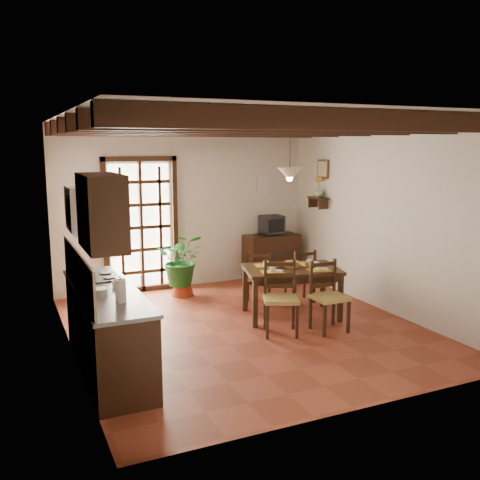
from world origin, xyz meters
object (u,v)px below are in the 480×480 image
chair_near_right (329,309)px  sideboard (271,257)px  kitchen_counter (107,329)px  crt_tv (272,224)px  chair_far_left (258,287)px  chair_near_left (281,311)px  chair_far_right (300,285)px  dining_table (291,274)px  potted_plant (182,262)px  pendant_lamp (290,173)px

chair_near_right → sideboard: chair_near_right is taller
sideboard → kitchen_counter: bearing=-143.1°
crt_tv → chair_far_left: bearing=-126.1°
chair_near_left → chair_far_left: 1.36m
chair_far_right → dining_table: bearing=51.6°
potted_plant → pendant_lamp: bearing=-55.0°
kitchen_counter → dining_table: 2.90m
chair_near_right → potted_plant: size_ratio=0.42×
chair_near_right → chair_far_left: (-0.31, 1.49, -0.03)m
kitchen_counter → dining_table: kitchen_counter is taller
sideboard → pendant_lamp: (-0.73, -1.92, 1.65)m
chair_near_left → potted_plant: potted_plant is taller
dining_table → chair_far_left: chair_far_left is taller
chair_near_right → potted_plant: 2.74m
potted_plant → chair_far_left: bearing=-44.6°
dining_table → chair_near_left: (-0.49, -0.58, -0.33)m
potted_plant → crt_tv: bearing=10.5°
chair_near_left → sideboard: 2.87m
chair_far_right → pendant_lamp: 1.94m
chair_near_right → potted_plant: (-1.25, 2.42, 0.28)m
crt_tv → pendant_lamp: bearing=-111.9°
dining_table → pendant_lamp: (-0.00, 0.10, 1.45)m
dining_table → sideboard: 2.16m
chair_far_right → potted_plant: bearing=-32.4°
sideboard → potted_plant: bearing=-171.2°
dining_table → crt_tv: (0.73, 2.01, 0.41)m
chair_near_right → crt_tv: size_ratio=2.44×
chair_near_right → sideboard: bearing=78.0°
chair_far_right → sideboard: 1.47m
chair_far_right → pendant_lamp: (-0.49, -0.48, 1.81)m
sideboard → crt_tv: (0.00, -0.01, 0.61)m
kitchen_counter → chair_far_right: size_ratio=2.63×
kitchen_counter → chair_far_left: 3.05m
dining_table → chair_far_left: size_ratio=1.75×
sideboard → potted_plant: potted_plant is taller
kitchen_counter → chair_near_right: bearing=1.2°
chair_far_right → chair_near_right: bearing=77.6°
dining_table → crt_tv: bearing=84.2°
crt_tv → potted_plant: potted_plant is taller
pendant_lamp → sideboard: bearing=69.1°
kitchen_counter → chair_near_right: (2.93, 0.06, -0.18)m
crt_tv → potted_plant: bearing=-170.5°
kitchen_counter → chair_near_left: (2.29, 0.23, -0.17)m
chair_near_right → crt_tv: (0.58, 2.76, 0.74)m
pendant_lamp → chair_far_right: bearing=44.2°
sideboard → crt_tv: crt_tv is taller
chair_near_right → chair_far_left: bearing=101.7°
pendant_lamp → chair_far_left: bearing=103.9°
chair_near_left → potted_plant: bearing=127.4°
chair_near_right → chair_far_left: 1.52m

